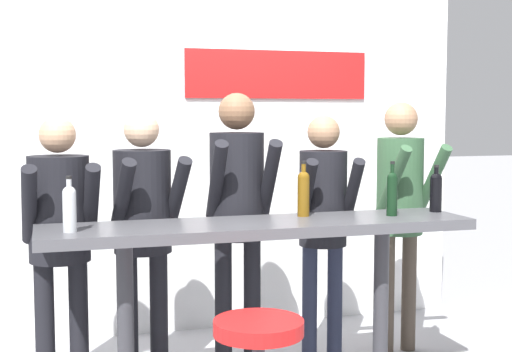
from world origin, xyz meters
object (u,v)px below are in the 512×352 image
(wine_bottle_1, at_px, (392,191))
(wine_bottle_3, at_px, (69,207))
(wine_bottle_2, at_px, (436,190))
(person_left, at_px, (143,215))
(wine_bottle_0, at_px, (303,191))
(person_center_left, at_px, (238,199))
(person_center, at_px, (323,209))
(tasting_table, at_px, (260,251))
(person_far_left, at_px, (60,223))
(person_center_right, at_px, (400,196))

(wine_bottle_1, bearing_deg, wine_bottle_3, -178.09)
(wine_bottle_2, relative_size, wine_bottle_3, 1.01)
(person_left, bearing_deg, wine_bottle_0, -32.20)
(person_center_left, distance_m, person_center, 0.57)
(tasting_table, distance_m, person_far_left, 1.17)
(person_left, distance_m, wine_bottle_0, 0.98)
(person_far_left, distance_m, person_center, 1.64)
(person_center_left, height_order, wine_bottle_3, person_center_left)
(tasting_table, bearing_deg, person_left, 139.45)
(wine_bottle_2, distance_m, wine_bottle_3, 2.19)
(person_center_left, bearing_deg, person_center, 0.29)
(person_center, height_order, wine_bottle_0, person_center)
(wine_bottle_3, bearing_deg, tasting_table, 3.45)
(wine_bottle_2, bearing_deg, person_far_left, 170.81)
(person_left, distance_m, wine_bottle_1, 1.50)
(person_center_left, bearing_deg, wine_bottle_1, -27.79)
(person_far_left, bearing_deg, wine_bottle_3, -87.64)
(person_far_left, distance_m, wine_bottle_3, 0.53)
(wine_bottle_1, bearing_deg, person_left, 160.31)
(person_center_right, xyz_separation_m, wine_bottle_3, (-2.17, -0.56, 0.08))
(person_center_right, height_order, wine_bottle_1, person_center_right)
(person_center_left, height_order, person_center_right, person_center_left)
(tasting_table, relative_size, wine_bottle_2, 8.40)
(person_center_right, distance_m, wine_bottle_2, 0.42)
(wine_bottle_0, xyz_separation_m, wine_bottle_3, (-1.34, -0.19, -0.02))
(person_far_left, distance_m, wine_bottle_1, 1.95)
(person_center_right, relative_size, wine_bottle_3, 5.89)
(tasting_table, bearing_deg, wine_bottle_1, -0.04)
(person_far_left, relative_size, wine_bottle_2, 5.54)
(person_center_right, height_order, wine_bottle_0, person_center_right)
(person_center_right, distance_m, wine_bottle_3, 2.24)
(person_center_left, relative_size, wine_bottle_2, 6.03)
(person_left, relative_size, person_center_left, 0.93)
(wine_bottle_3, bearing_deg, wine_bottle_2, 3.68)
(tasting_table, xyz_separation_m, person_center, (0.57, 0.46, 0.16))
(person_center_right, xyz_separation_m, wine_bottle_2, (0.02, -0.42, 0.08))
(wine_bottle_2, bearing_deg, person_left, 166.36)
(person_far_left, height_order, person_center, person_center)
(person_far_left, height_order, person_center_left, person_center_left)
(wine_bottle_2, xyz_separation_m, wine_bottle_3, (-2.19, -0.14, -0.00))
(person_far_left, distance_m, wine_bottle_2, 2.26)
(wine_bottle_2, bearing_deg, wine_bottle_1, -166.92)
(tasting_table, bearing_deg, person_far_left, 157.75)
(person_center, distance_m, person_center_right, 0.58)
(wine_bottle_1, distance_m, wine_bottle_3, 1.85)
(person_center, height_order, wine_bottle_3, person_center)
(tasting_table, xyz_separation_m, wine_bottle_1, (0.82, -0.00, 0.31))
(tasting_table, bearing_deg, person_center, 38.92)
(tasting_table, xyz_separation_m, wine_bottle_2, (1.16, 0.08, 0.30))
(person_left, height_order, person_center_right, person_center_right)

